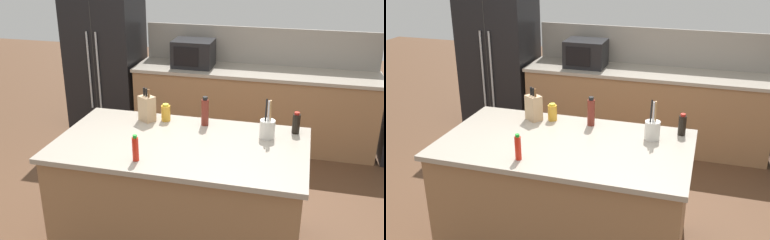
% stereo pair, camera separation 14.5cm
% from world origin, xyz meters
% --- Properties ---
extents(back_counter_run, '(2.94, 0.66, 0.94)m').
position_xyz_m(back_counter_run, '(0.30, 2.20, 0.47)').
color(back_counter_run, '#936B47').
rests_on(back_counter_run, ground_plane).
extents(wall_backsplash, '(2.90, 0.03, 0.46)m').
position_xyz_m(wall_backsplash, '(0.30, 2.52, 1.17)').
color(wall_backsplash, gray).
rests_on(wall_backsplash, back_counter_run).
extents(kitchen_island, '(1.95, 1.09, 0.94)m').
position_xyz_m(kitchen_island, '(0.00, 0.00, 0.47)').
color(kitchen_island, '#936B47').
rests_on(kitchen_island, ground_plane).
extents(refrigerator, '(0.88, 0.75, 1.77)m').
position_xyz_m(refrigerator, '(-1.65, 2.25, 0.89)').
color(refrigerator, black).
rests_on(refrigerator, ground_plane).
extents(microwave, '(0.49, 0.39, 0.33)m').
position_xyz_m(microwave, '(-0.46, 2.20, 1.10)').
color(microwave, black).
rests_on(microwave, back_counter_run).
extents(knife_block, '(0.16, 0.15, 0.29)m').
position_xyz_m(knife_block, '(-0.40, 0.37, 1.05)').
color(knife_block, tan).
rests_on(knife_block, kitchen_island).
extents(utensil_crock, '(0.12, 0.12, 0.32)m').
position_xyz_m(utensil_crock, '(0.64, 0.25, 1.02)').
color(utensil_crock, beige).
rests_on(utensil_crock, kitchen_island).
extents(soy_sauce_bottle, '(0.06, 0.06, 0.18)m').
position_xyz_m(soy_sauce_bottle, '(0.85, 0.41, 1.02)').
color(soy_sauce_bottle, black).
rests_on(soy_sauce_bottle, kitchen_island).
extents(vinegar_bottle, '(0.06, 0.06, 0.25)m').
position_xyz_m(vinegar_bottle, '(0.10, 0.39, 1.06)').
color(vinegar_bottle, maroon).
rests_on(vinegar_bottle, kitchen_island).
extents(hot_sauce_bottle, '(0.05, 0.05, 0.20)m').
position_xyz_m(hot_sauce_bottle, '(-0.22, -0.37, 1.03)').
color(hot_sauce_bottle, red).
rests_on(hot_sauce_bottle, kitchen_island).
extents(honey_jar, '(0.08, 0.08, 0.15)m').
position_xyz_m(honey_jar, '(-0.25, 0.40, 1.01)').
color(honey_jar, gold).
rests_on(honey_jar, kitchen_island).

